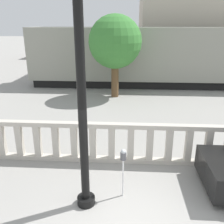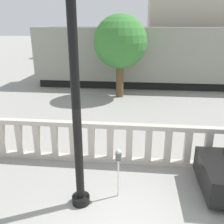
{
  "view_description": "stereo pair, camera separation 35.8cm",
  "coord_description": "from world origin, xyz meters",
  "px_view_note": "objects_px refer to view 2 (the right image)",
  "views": [
    {
      "loc": [
        -0.14,
        -4.05,
        4.25
      ],
      "look_at": [
        -0.65,
        4.02,
        1.35
      ],
      "focal_mm": 40.0,
      "sensor_mm": 36.0,
      "label": 1
    },
    {
      "loc": [
        0.22,
        -4.02,
        4.25
      ],
      "look_at": [
        -0.65,
        4.02,
        1.35
      ],
      "focal_mm": 40.0,
      "sensor_mm": 36.0,
      "label": 2
    }
  ],
  "objects_px": {
    "train_near": "(193,57)",
    "tree_left": "(120,42)",
    "lamppost": "(74,59)",
    "parking_meter": "(118,160)",
    "train_far": "(149,44)"
  },
  "relations": [
    {
      "from": "lamppost",
      "to": "train_near",
      "type": "height_order",
      "value": "lamppost"
    },
    {
      "from": "lamppost",
      "to": "tree_left",
      "type": "distance_m",
      "value": 9.64
    },
    {
      "from": "lamppost",
      "to": "tree_left",
      "type": "xyz_separation_m",
      "value": [
        0.21,
        9.63,
        -0.36
      ]
    },
    {
      "from": "train_near",
      "to": "tree_left",
      "type": "xyz_separation_m",
      "value": [
        -4.7,
        -2.92,
        1.11
      ]
    },
    {
      "from": "lamppost",
      "to": "tree_left",
      "type": "bearing_deg",
      "value": 88.77
    },
    {
      "from": "lamppost",
      "to": "parking_meter",
      "type": "bearing_deg",
      "value": 22.22
    },
    {
      "from": "lamppost",
      "to": "train_far",
      "type": "relative_size",
      "value": 0.28
    },
    {
      "from": "lamppost",
      "to": "train_near",
      "type": "distance_m",
      "value": 13.56
    },
    {
      "from": "train_near",
      "to": "parking_meter",
      "type": "bearing_deg",
      "value": -108.22
    },
    {
      "from": "tree_left",
      "to": "parking_meter",
      "type": "bearing_deg",
      "value": -85.72
    },
    {
      "from": "parking_meter",
      "to": "tree_left",
      "type": "distance_m",
      "value": 9.53
    },
    {
      "from": "tree_left",
      "to": "train_far",
      "type": "bearing_deg",
      "value": 82.7
    },
    {
      "from": "train_near",
      "to": "tree_left",
      "type": "height_order",
      "value": "tree_left"
    },
    {
      "from": "train_near",
      "to": "train_far",
      "type": "height_order",
      "value": "train_near"
    },
    {
      "from": "train_near",
      "to": "tree_left",
      "type": "relative_size",
      "value": 4.41
    }
  ]
}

